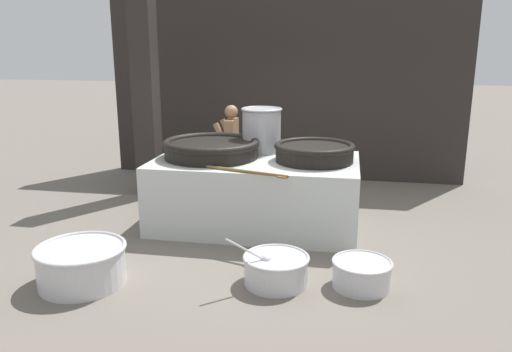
% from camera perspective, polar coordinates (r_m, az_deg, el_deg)
% --- Properties ---
extents(ground_plane, '(60.00, 60.00, 0.00)m').
position_cam_1_polar(ground_plane, '(7.27, 0.00, -5.55)').
color(ground_plane, slate).
extents(back_wall, '(6.84, 0.24, 3.58)m').
position_cam_1_polar(back_wall, '(9.76, 3.19, 10.31)').
color(back_wall, '#2D2826').
rests_on(back_wall, ground_plane).
extents(support_pillar, '(0.36, 0.36, 3.58)m').
position_cam_1_polar(support_pillar, '(8.67, -12.50, 9.48)').
color(support_pillar, '#2D2826').
rests_on(support_pillar, ground_plane).
extents(hearth_platform, '(2.85, 1.68, 0.97)m').
position_cam_1_polar(hearth_platform, '(7.12, 0.00, -1.89)').
color(hearth_platform, silver).
rests_on(hearth_platform, ground_plane).
extents(giant_wok_near, '(1.38, 1.38, 0.26)m').
position_cam_1_polar(giant_wok_near, '(7.13, -5.13, 3.23)').
color(giant_wok_near, black).
rests_on(giant_wok_near, hearth_platform).
extents(giant_wok_far, '(1.11, 1.11, 0.26)m').
position_cam_1_polar(giant_wok_far, '(6.89, 6.69, 2.79)').
color(giant_wok_far, black).
rests_on(giant_wok_far, hearth_platform).
extents(stock_pot, '(0.61, 0.61, 0.66)m').
position_cam_1_polar(stock_pot, '(7.45, 0.64, 5.35)').
color(stock_pot, '#9E9EA3').
rests_on(stock_pot, hearth_platform).
extents(stirring_paddle, '(1.48, 0.51, 0.04)m').
position_cam_1_polar(stirring_paddle, '(6.30, -2.21, 0.66)').
color(stirring_paddle, brown).
rests_on(stirring_paddle, hearth_platform).
extents(cook, '(0.37, 0.57, 1.58)m').
position_cam_1_polar(cook, '(8.33, -2.85, 3.14)').
color(cook, '#8C6647').
rests_on(cook, ground_plane).
extents(prep_bowl_vegetables, '(0.85, 0.72, 0.62)m').
position_cam_1_polar(prep_bowl_vegetables, '(5.47, 2.29, -10.49)').
color(prep_bowl_vegetables, silver).
rests_on(prep_bowl_vegetables, ground_plane).
extents(prep_bowl_meat, '(0.97, 0.97, 0.43)m').
position_cam_1_polar(prep_bowl_meat, '(5.77, -19.32, -9.37)').
color(prep_bowl_meat, silver).
rests_on(prep_bowl_meat, ground_plane).
extents(prep_bowl_extra, '(0.64, 0.64, 0.30)m').
position_cam_1_polar(prep_bowl_extra, '(5.52, 11.98, -10.75)').
color(prep_bowl_extra, silver).
rests_on(prep_bowl_extra, ground_plane).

